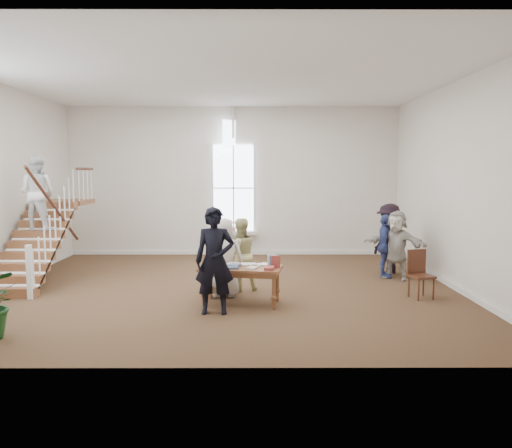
{
  "coord_description": "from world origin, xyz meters",
  "views": [
    {
      "loc": [
        0.63,
        -10.76,
        2.55
      ],
      "look_at": [
        0.67,
        0.4,
        1.37
      ],
      "focal_mm": 35.0,
      "sensor_mm": 36.0,
      "label": 1
    }
  ],
  "objects_px": {
    "elderly_woman": "(224,257)",
    "woman_cluster_c": "(396,245)",
    "woman_cluster_a": "(385,246)",
    "person_yellow": "(240,254)",
    "police_officer": "(215,261)",
    "side_chair": "(419,271)",
    "library_table": "(240,271)",
    "woman_cluster_b": "(389,239)"
  },
  "relations": [
    {
      "from": "woman_cluster_c",
      "to": "woman_cluster_b",
      "type": "bearing_deg",
      "value": 125.76
    },
    {
      "from": "person_yellow",
      "to": "library_table",
      "type": "bearing_deg",
      "value": 71.23
    },
    {
      "from": "library_table",
      "to": "elderly_woman",
      "type": "bearing_deg",
      "value": 129.03
    },
    {
      "from": "person_yellow",
      "to": "side_chair",
      "type": "bearing_deg",
      "value": 149.59
    },
    {
      "from": "woman_cluster_b",
      "to": "woman_cluster_c",
      "type": "relative_size",
      "value": 1.07
    },
    {
      "from": "police_officer",
      "to": "woman_cluster_c",
      "type": "height_order",
      "value": "police_officer"
    },
    {
      "from": "woman_cluster_c",
      "to": "side_chair",
      "type": "relative_size",
      "value": 1.68
    },
    {
      "from": "woman_cluster_a",
      "to": "side_chair",
      "type": "distance_m",
      "value": 1.96
    },
    {
      "from": "police_officer",
      "to": "woman_cluster_b",
      "type": "bearing_deg",
      "value": 40.35
    },
    {
      "from": "library_table",
      "to": "woman_cluster_b",
      "type": "xyz_separation_m",
      "value": [
        3.63,
        2.88,
        0.23
      ]
    },
    {
      "from": "library_table",
      "to": "elderly_woman",
      "type": "relative_size",
      "value": 1.03
    },
    {
      "from": "woman_cluster_a",
      "to": "woman_cluster_c",
      "type": "distance_m",
      "value": 0.3
    },
    {
      "from": "library_table",
      "to": "police_officer",
      "type": "distance_m",
      "value": 0.85
    },
    {
      "from": "person_yellow",
      "to": "woman_cluster_b",
      "type": "height_order",
      "value": "woman_cluster_b"
    },
    {
      "from": "woman_cluster_a",
      "to": "police_officer",
      "type": "bearing_deg",
      "value": 142.79
    },
    {
      "from": "woman_cluster_c",
      "to": "police_officer",
      "type": "bearing_deg",
      "value": -109.0
    },
    {
      "from": "person_yellow",
      "to": "police_officer",
      "type": "bearing_deg",
      "value": 56.23
    },
    {
      "from": "woman_cluster_b",
      "to": "side_chair",
      "type": "xyz_separation_m",
      "value": [
        -0.02,
        -2.39,
        -0.34
      ]
    },
    {
      "from": "police_officer",
      "to": "elderly_woman",
      "type": "bearing_deg",
      "value": 84.88
    },
    {
      "from": "police_officer",
      "to": "woman_cluster_a",
      "type": "relative_size",
      "value": 1.26
    },
    {
      "from": "elderly_woman",
      "to": "woman_cluster_a",
      "type": "distance_m",
      "value": 4.18
    },
    {
      "from": "person_yellow",
      "to": "elderly_woman",
      "type": "bearing_deg",
      "value": 38.14
    },
    {
      "from": "elderly_woman",
      "to": "side_chair",
      "type": "distance_m",
      "value": 3.96
    },
    {
      "from": "person_yellow",
      "to": "woman_cluster_b",
      "type": "bearing_deg",
      "value": -175.07
    },
    {
      "from": "library_table",
      "to": "woman_cluster_a",
      "type": "distance_m",
      "value": 4.19
    },
    {
      "from": "police_officer",
      "to": "woman_cluster_c",
      "type": "relative_size",
      "value": 1.18
    },
    {
      "from": "elderly_woman",
      "to": "woman_cluster_c",
      "type": "distance_m",
      "value": 4.3
    },
    {
      "from": "library_table",
      "to": "police_officer",
      "type": "bearing_deg",
      "value": -114.72
    },
    {
      "from": "woman_cluster_b",
      "to": "police_officer",
      "type": "bearing_deg",
      "value": -3.23
    },
    {
      "from": "library_table",
      "to": "woman_cluster_a",
      "type": "xyz_separation_m",
      "value": [
        3.41,
        2.43,
        0.12
      ]
    },
    {
      "from": "woman_cluster_a",
      "to": "person_yellow",
      "type": "bearing_deg",
      "value": 125.22
    },
    {
      "from": "woman_cluster_b",
      "to": "side_chair",
      "type": "relative_size",
      "value": 1.81
    },
    {
      "from": "woman_cluster_b",
      "to": "woman_cluster_c",
      "type": "height_order",
      "value": "woman_cluster_b"
    },
    {
      "from": "elderly_woman",
      "to": "person_yellow",
      "type": "relative_size",
      "value": 1.03
    },
    {
      "from": "library_table",
      "to": "elderly_woman",
      "type": "distance_m",
      "value": 0.71
    },
    {
      "from": "side_chair",
      "to": "woman_cluster_b",
      "type": "bearing_deg",
      "value": 73.74
    },
    {
      "from": "police_officer",
      "to": "woman_cluster_b",
      "type": "height_order",
      "value": "police_officer"
    },
    {
      "from": "person_yellow",
      "to": "woman_cluster_a",
      "type": "relative_size",
      "value": 1.02
    },
    {
      "from": "library_table",
      "to": "woman_cluster_a",
      "type": "relative_size",
      "value": 1.08
    },
    {
      "from": "library_table",
      "to": "police_officer",
      "type": "xyz_separation_m",
      "value": [
        -0.44,
        -0.65,
        0.32
      ]
    },
    {
      "from": "elderly_woman",
      "to": "woman_cluster_b",
      "type": "distance_m",
      "value": 4.58
    },
    {
      "from": "library_table",
      "to": "person_yellow",
      "type": "distance_m",
      "value": 1.11
    }
  ]
}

